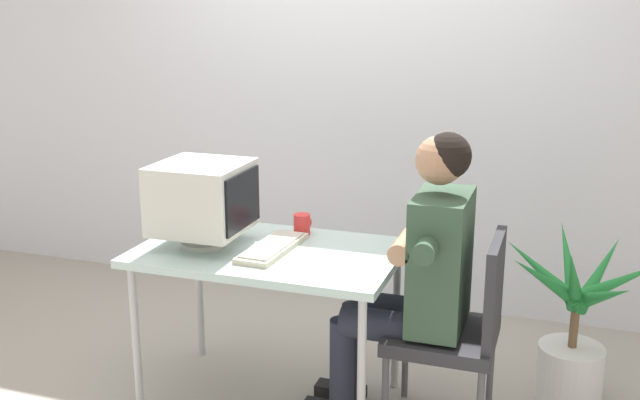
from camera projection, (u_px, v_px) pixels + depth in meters
name	position (u px, v px, depth m)	size (l,w,h in m)	color
ground_plane	(271.00, 398.00, 3.56)	(12.00, 12.00, 0.00)	#9E998E
wall_back	(407.00, 59.00, 4.36)	(8.00, 0.10, 3.00)	silver
desk	(269.00, 261.00, 3.38)	(1.17, 0.73, 0.75)	#B7B7BC
crt_monitor	(203.00, 198.00, 3.36)	(0.40, 0.39, 0.38)	silver
keyboard	(272.00, 247.00, 3.34)	(0.18, 0.46, 0.03)	beige
office_chair	(459.00, 324.00, 3.19)	(0.46, 0.46, 0.89)	#4C4C51
person_seated	(418.00, 270.00, 3.19)	(0.69, 0.60, 1.32)	#334C38
potted_plant	(573.00, 331.00, 3.48)	(0.75, 0.68, 0.85)	silver
desk_mug	(302.00, 224.00, 3.57)	(0.08, 0.09, 0.10)	red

